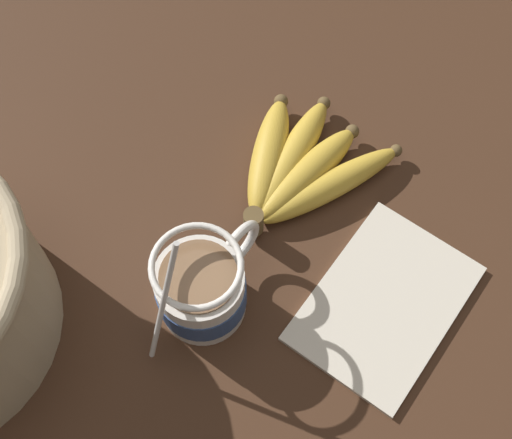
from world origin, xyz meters
The scene contains 4 objects.
table centered at (0.00, 0.00, 1.38)cm, with size 96.23×96.23×2.77cm.
coffee_mug centered at (-5.13, 2.80, 6.76)cm, with size 14.94×8.32×16.76cm.
banana_bunch centered at (11.68, 4.79, 4.41)cm, with size 17.95×15.93×4.01cm.
napkin centered at (5.86, -10.47, 3.07)cm, with size 18.49×13.54×0.60cm.
Camera 1 is at (-19.68, -15.77, 67.60)cm, focal length 50.00 mm.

